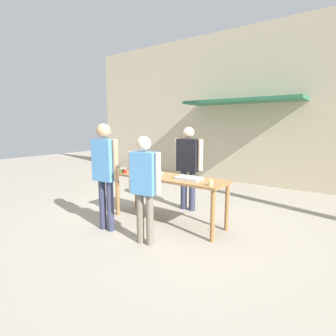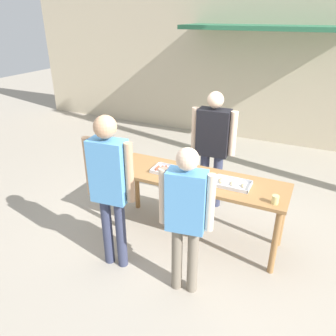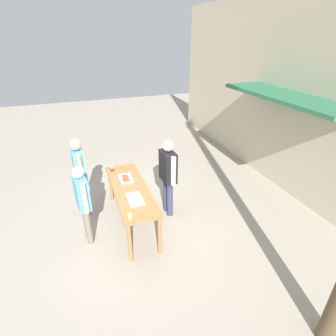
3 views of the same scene
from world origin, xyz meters
TOP-DOWN VIEW (x-y plane):
  - ground_plane at (0.00, 0.00)m, footprint 24.00×24.00m
  - building_facade_back at (0.00, 3.98)m, footprint 12.00×1.11m
  - serving_table at (0.00, 0.00)m, footprint 2.17×0.67m
  - food_tray_sausages at (-0.38, -0.01)m, footprint 0.38×0.27m
  - food_tray_buns at (0.42, -0.01)m, footprint 0.43×0.27m
  - condiment_jar_mustard at (-0.95, -0.22)m, footprint 0.07×0.07m
  - condiment_jar_ketchup at (-0.85, -0.22)m, footprint 0.07×0.07m
  - beer_cup at (0.95, -0.22)m, footprint 0.07×0.07m
  - person_server_behind_table at (-0.08, 0.83)m, footprint 0.64×0.26m
  - person_customer_holding_hotdog at (-0.63, -0.89)m, footprint 0.55×0.25m
  - person_customer_with_cup at (0.23, -0.91)m, footprint 0.53×0.26m

SIDE VIEW (x-z plane):
  - ground_plane at x=0.00m, z-range 0.00..0.00m
  - serving_table at x=0.00m, z-range 0.31..1.17m
  - food_tray_sausages at x=-0.38m, z-range 0.85..0.89m
  - food_tray_buns at x=0.42m, z-range 0.84..0.90m
  - condiment_jar_mustard at x=-0.95m, z-range 0.85..0.94m
  - condiment_jar_ketchup at x=-0.85m, z-range 0.85..0.94m
  - beer_cup at x=0.95m, z-range 0.85..0.95m
  - person_customer_with_cup at x=0.23m, z-range 0.16..1.77m
  - person_server_behind_table at x=-0.08m, z-range 0.16..1.88m
  - person_customer_holding_hotdog at x=-0.63m, z-range 0.19..1.97m
  - building_facade_back at x=0.00m, z-range 0.01..4.51m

